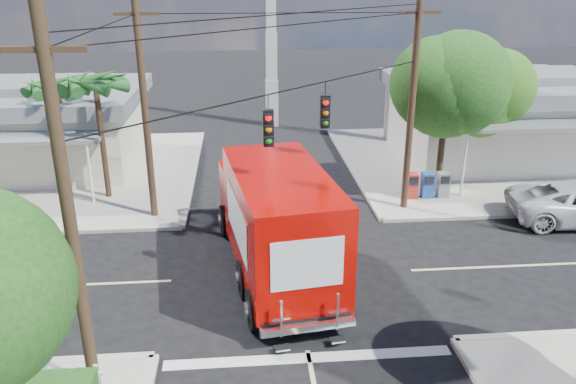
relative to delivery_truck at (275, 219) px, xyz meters
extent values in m
plane|color=black|center=(0.56, -0.30, -1.92)|extent=(120.00, 120.00, 0.00)
cube|color=#A39E93|center=(11.56, 10.70, -1.85)|extent=(14.00, 14.00, 0.14)
cube|color=#BDB8A7|center=(4.56, 10.70, -1.85)|extent=(0.25, 14.00, 0.14)
cube|color=#BDB8A7|center=(11.56, 3.70, -1.85)|extent=(14.00, 0.25, 0.14)
cube|color=#A39E93|center=(-10.44, 10.70, -1.85)|extent=(14.00, 14.00, 0.14)
cube|color=#BDB8A7|center=(-3.44, 10.70, -1.85)|extent=(0.25, 14.00, 0.14)
cube|color=beige|center=(0.56, 9.70, -1.92)|extent=(0.12, 12.00, 0.01)
cube|color=silver|center=(0.56, -4.60, -1.92)|extent=(7.50, 0.40, 0.01)
cube|color=silver|center=(13.06, 11.70, -0.08)|extent=(11.00, 8.00, 3.40)
cube|color=slate|center=(13.06, 11.70, 1.97)|extent=(11.80, 8.80, 0.70)
cube|color=slate|center=(13.06, 11.70, 2.47)|extent=(6.05, 4.40, 0.50)
cube|color=slate|center=(13.06, 6.80, 1.12)|extent=(9.90, 1.80, 0.15)
cylinder|color=silver|center=(8.66, 6.00, -0.33)|extent=(0.12, 0.12, 2.90)
cube|color=beige|center=(-11.44, 12.20, -0.18)|extent=(10.00, 8.00, 3.20)
cube|color=slate|center=(-11.44, 12.20, 1.77)|extent=(10.80, 8.80, 0.70)
cube|color=slate|center=(-11.44, 12.20, 2.27)|extent=(5.50, 4.40, 0.50)
cylinder|color=silver|center=(-7.44, 6.50, -0.43)|extent=(0.12, 0.12, 2.70)
cube|color=silver|center=(1.06, 19.70, -0.42)|extent=(0.80, 0.80, 3.00)
cube|color=silver|center=(1.06, 19.70, 2.58)|extent=(0.70, 0.70, 3.00)
cube|color=silver|center=(1.06, 19.70, 5.58)|extent=(0.60, 0.60, 3.00)
cylinder|color=#422D1C|center=(7.76, 6.50, 0.27)|extent=(0.28, 0.28, 4.10)
sphere|color=#174815|center=(7.76, 6.50, 2.83)|extent=(4.10, 4.10, 4.10)
sphere|color=#174815|center=(7.36, 6.70, 3.08)|extent=(3.33, 3.33, 3.33)
sphere|color=#174815|center=(8.11, 6.20, 2.70)|extent=(3.58, 3.58, 3.58)
cylinder|color=#422D1C|center=(10.36, 8.70, 0.01)|extent=(0.28, 0.28, 3.58)
sphere|color=#326A17|center=(10.36, 8.70, 2.25)|extent=(3.58, 3.58, 3.58)
sphere|color=#326A17|center=(9.96, 8.90, 2.47)|extent=(2.91, 2.91, 2.91)
sphere|color=#326A17|center=(10.71, 8.40, 2.14)|extent=(3.14, 3.14, 3.14)
cylinder|color=#422D1C|center=(-6.94, 7.20, 0.72)|extent=(0.24, 0.24, 5.00)
cone|color=#235D23|center=(-6.04, 7.20, 3.32)|extent=(0.50, 2.06, 0.98)
cone|color=#235D23|center=(-6.38, 7.90, 3.32)|extent=(1.92, 1.68, 0.98)
cone|color=#235D23|center=(-7.14, 8.08, 3.32)|extent=(2.12, 0.95, 0.98)
cone|color=#235D23|center=(-7.75, 7.59, 3.32)|extent=(1.34, 2.07, 0.98)
cone|color=#235D23|center=(-7.75, 6.81, 3.32)|extent=(1.34, 2.07, 0.98)
cone|color=#235D23|center=(-7.14, 6.32, 3.32)|extent=(2.12, 0.95, 0.98)
cone|color=#235D23|center=(-6.38, 6.50, 3.32)|extent=(1.92, 1.68, 0.98)
cylinder|color=#422D1C|center=(-8.94, 8.70, 0.52)|extent=(0.24, 0.24, 4.60)
cone|color=#235D23|center=(-8.04, 8.70, 2.92)|extent=(0.50, 2.06, 0.98)
cone|color=#235D23|center=(-8.38, 9.40, 2.92)|extent=(1.92, 1.68, 0.98)
cone|color=#235D23|center=(-9.14, 9.58, 2.92)|extent=(2.12, 0.95, 0.98)
cone|color=#235D23|center=(-9.75, 9.09, 2.92)|extent=(1.34, 2.07, 0.98)
cone|color=#235D23|center=(-9.75, 8.31, 2.92)|extent=(1.34, 2.07, 0.98)
cone|color=#235D23|center=(-9.14, 7.82, 2.92)|extent=(2.12, 0.95, 0.98)
cone|color=#235D23|center=(-8.38, 8.00, 2.92)|extent=(1.92, 1.68, 0.98)
cylinder|color=#473321|center=(-4.64, -5.50, 2.58)|extent=(0.28, 0.28, 9.00)
cube|color=#473321|center=(-4.64, -5.50, 6.08)|extent=(1.60, 0.12, 0.12)
cylinder|color=#473321|center=(5.76, 4.90, 2.58)|extent=(0.28, 0.28, 9.00)
cube|color=#473321|center=(5.76, 4.90, 6.08)|extent=(1.60, 0.12, 0.12)
cylinder|color=#473321|center=(-4.64, 4.90, 2.58)|extent=(0.28, 0.28, 9.00)
cube|color=#473321|center=(-4.64, 4.90, 6.08)|extent=(1.60, 0.12, 0.12)
cylinder|color=black|center=(0.56, -0.30, 4.28)|extent=(10.43, 10.43, 0.04)
cube|color=black|center=(-0.24, -1.10, 3.33)|extent=(0.30, 0.24, 1.05)
sphere|color=red|center=(-0.24, -1.24, 3.66)|extent=(0.20, 0.20, 0.20)
cube|color=black|center=(1.66, 0.80, 3.33)|extent=(0.30, 0.24, 1.05)
sphere|color=red|center=(1.66, 0.66, 3.66)|extent=(0.20, 0.20, 0.20)
cube|color=silver|center=(-4.44, -5.90, -1.28)|extent=(0.09, 0.06, 1.00)
cube|color=#B02520|center=(6.36, 5.90, -1.23)|extent=(0.50, 0.50, 1.10)
cube|color=#1A4898|center=(7.06, 5.90, -1.23)|extent=(0.50, 0.50, 1.10)
cube|color=slate|center=(7.76, 5.90, -1.23)|extent=(0.50, 0.50, 1.10)
cube|color=black|center=(-0.02, 0.17, -1.33)|extent=(3.68, 8.70, 0.27)
cube|color=#C20903|center=(-0.50, 3.43, -0.46)|extent=(2.83, 2.19, 2.38)
cube|color=black|center=(-0.61, 4.18, -0.03)|extent=(2.29, 0.60, 1.03)
cube|color=silver|center=(-0.64, 4.40, -1.22)|extent=(2.48, 0.49, 0.38)
cube|color=#C20903|center=(0.12, -0.79, 0.29)|extent=(3.58, 6.60, 3.14)
cube|color=white|center=(1.47, -0.59, 0.46)|extent=(0.58, 3.85, 1.41)
cube|color=white|center=(-1.24, -0.99, 0.46)|extent=(0.58, 3.85, 1.41)
cube|color=white|center=(0.57, -3.92, 0.46)|extent=(1.93, 0.30, 1.41)
cube|color=silver|center=(0.59, -4.06, -1.33)|extent=(2.61, 0.64, 0.19)
cube|color=silver|center=(-0.14, -4.30, -0.89)|extent=(0.49, 0.13, 1.08)
cube|color=silver|center=(1.36, -4.09, -0.89)|extent=(0.49, 0.13, 1.08)
cylinder|color=black|center=(-1.71, 3.09, -1.33)|extent=(0.51, 1.23, 1.19)
cylinder|color=black|center=(0.75, 3.45, -1.33)|extent=(0.51, 1.23, 1.19)
cylinder|color=black|center=(-0.80, -3.11, -1.33)|extent=(0.51, 1.23, 1.19)
cylinder|color=black|center=(1.66, -2.75, -1.33)|extent=(0.51, 1.23, 1.19)
camera|label=1|loc=(-1.02, -16.54, 7.37)|focal=35.00mm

